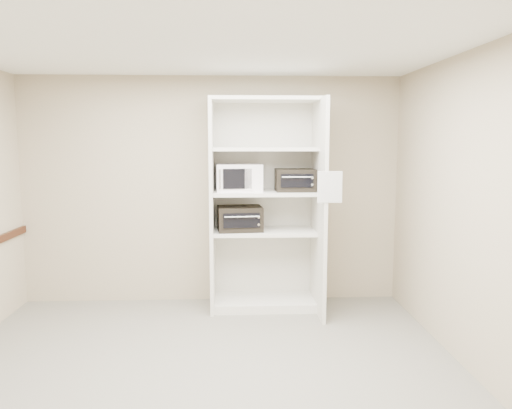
{
  "coord_description": "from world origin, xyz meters",
  "views": [
    {
      "loc": [
        0.27,
        -3.98,
        1.94
      ],
      "look_at": [
        0.5,
        1.28,
        1.27
      ],
      "focal_mm": 35.0,
      "sensor_mm": 36.0,
      "label": 1
    }
  ],
  "objects_px": {
    "shelving_unit": "(268,212)",
    "toaster_oven_lower": "(240,219)",
    "toaster_oven_upper": "(295,180)",
    "microwave": "(239,177)"
  },
  "relations": [
    {
      "from": "toaster_oven_lower",
      "to": "shelving_unit",
      "type": "bearing_deg",
      "value": 1.11
    },
    {
      "from": "shelving_unit",
      "to": "microwave",
      "type": "distance_m",
      "value": 0.52
    },
    {
      "from": "toaster_oven_upper",
      "to": "microwave",
      "type": "bearing_deg",
      "value": 174.23
    },
    {
      "from": "shelving_unit",
      "to": "microwave",
      "type": "height_order",
      "value": "shelving_unit"
    },
    {
      "from": "shelving_unit",
      "to": "toaster_oven_lower",
      "type": "bearing_deg",
      "value": -173.54
    },
    {
      "from": "toaster_oven_upper",
      "to": "shelving_unit",
      "type": "bearing_deg",
      "value": 173.68
    },
    {
      "from": "toaster_oven_upper",
      "to": "toaster_oven_lower",
      "type": "relative_size",
      "value": 0.88
    },
    {
      "from": "microwave",
      "to": "toaster_oven_lower",
      "type": "height_order",
      "value": "microwave"
    },
    {
      "from": "microwave",
      "to": "toaster_oven_lower",
      "type": "relative_size",
      "value": 1.03
    },
    {
      "from": "microwave",
      "to": "toaster_oven_upper",
      "type": "height_order",
      "value": "microwave"
    }
  ]
}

